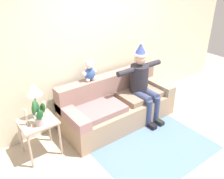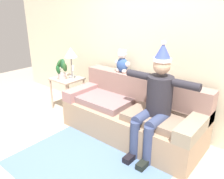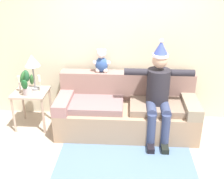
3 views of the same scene
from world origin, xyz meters
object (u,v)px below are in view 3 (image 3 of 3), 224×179
candle_short (39,81)px  table_lamp (32,62)px  couch (126,110)px  teddy_bear (102,62)px  potted_plant (27,83)px  person_seated (159,91)px  side_table (31,97)px  candle_tall (19,82)px

candle_short → table_lamp: bearing=150.4°
couch → teddy_bear: size_ratio=5.62×
teddy_bear → potted_plant: bearing=-161.4°
table_lamp → potted_plant: (-0.05, -0.20, -0.27)m
person_seated → potted_plant: bearing=178.5°
side_table → candle_short: size_ratio=2.36×
table_lamp → candle_short: 0.31m
side_table → table_lamp: size_ratio=1.08×
teddy_bear → side_table: (-1.11, -0.27, -0.53)m
teddy_bear → table_lamp: (-1.06, -0.17, 0.02)m
candle_tall → candle_short: size_ratio=1.01×
candle_tall → candle_short: candle_tall is taller
table_lamp → potted_plant: 0.34m
teddy_bear → couch: bearing=-31.9°
person_seated → teddy_bear: 1.01m
teddy_bear → candle_tall: 1.31m
table_lamp → potted_plant: table_lamp is taller
person_seated → teddy_bear: (-0.87, 0.42, 0.29)m
couch → potted_plant: potted_plant is taller
teddy_bear → table_lamp: bearing=-170.9°
table_lamp → candle_short: table_lamp is taller
potted_plant → person_seated: bearing=-1.5°
couch → potted_plant: bearing=-175.6°
person_seated → potted_plant: person_seated is taller
couch → potted_plant: (-1.52, -0.12, 0.46)m
couch → teddy_bear: 0.86m
potted_plant → couch: bearing=4.4°
person_seated → candle_tall: person_seated is taller
side_table → potted_plant: potted_plant is taller
side_table → table_lamp: 0.57m
person_seated → candle_tall: 2.13m
teddy_bear → table_lamp: 1.07m
teddy_bear → potted_plant: 1.19m
candle_short → candle_tall: bearing=-168.6°
side_table → potted_plant: bearing=-88.3°
side_table → table_lamp: (0.05, 0.10, 0.55)m
teddy_bear → side_table: size_ratio=0.62×
person_seated → candle_short: person_seated is taller
table_lamp → candle_tall: bearing=-149.5°
side_table → potted_plant: (0.00, -0.11, 0.29)m
potted_plant → candle_short: (0.15, 0.15, -0.02)m
table_lamp → candle_short: size_ratio=2.19×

